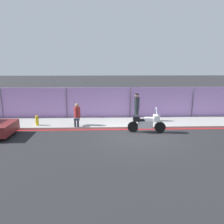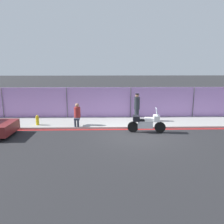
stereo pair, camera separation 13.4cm
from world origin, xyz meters
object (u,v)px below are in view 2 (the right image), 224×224
motorcycle (146,123)px  officer_standing (137,107)px  person_seated_on_curb (77,113)px  fire_hydrant (37,120)px

motorcycle → officer_standing: (-0.26, 2.19, 0.49)m
officer_standing → person_seated_on_curb: officer_standing is taller
person_seated_on_curb → fire_hydrant: bearing=177.5°
fire_hydrant → officer_standing: bearing=8.5°
person_seated_on_curb → fire_hydrant: person_seated_on_curb is taller
person_seated_on_curb → fire_hydrant: 2.54m
officer_standing → person_seated_on_curb: size_ratio=1.33×
officer_standing → fire_hydrant: bearing=-171.5°
fire_hydrant → person_seated_on_curb: bearing=-2.5°
officer_standing → person_seated_on_curb: (-3.82, -1.05, -0.18)m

